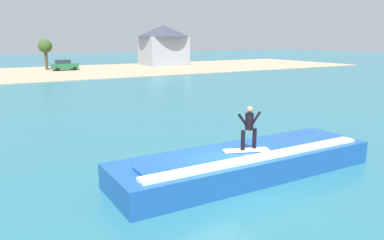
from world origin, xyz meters
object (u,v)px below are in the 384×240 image
object	(u,v)px
surfer	(249,125)
surfboard	(246,150)
house_gabled_white	(163,43)
car_far_shore	(64,65)
tree_tall_bare	(45,47)
wave_crest	(246,163)

from	to	relation	value
surfer	surfboard	bearing A→B (deg)	-172.69
house_gabled_white	surfer	bearing A→B (deg)	-113.20
car_far_shore	house_gabled_white	distance (m)	20.63
car_far_shore	tree_tall_bare	xyz separation A→B (m)	(-2.35, 2.64, 2.94)
car_far_shore	tree_tall_bare	world-z (taller)	tree_tall_bare
wave_crest	house_gabled_white	xyz separation A→B (m)	(24.65, 57.46, 3.94)
wave_crest	car_far_shore	bearing A→B (deg)	85.15
surfer	house_gabled_white	world-z (taller)	house_gabled_white
wave_crest	surfer	distance (m)	1.58
surfer	car_far_shore	bearing A→B (deg)	85.11
surfboard	tree_tall_bare	size ratio (longest dim) A/B	0.35
surfboard	surfer	bearing A→B (deg)	7.31
tree_tall_bare	wave_crest	bearing A→B (deg)	-92.26
wave_crest	car_far_shore	xyz separation A→B (m)	(4.59, 54.13, 0.44)
wave_crest	tree_tall_bare	xyz separation A→B (m)	(2.24, 56.78, 3.38)
surfboard	house_gabled_white	world-z (taller)	house_gabled_white
tree_tall_bare	surfboard	bearing A→B (deg)	-92.44
wave_crest	tree_tall_bare	size ratio (longest dim) A/B	2.11
surfboard	surfer	size ratio (longest dim) A/B	1.08
tree_tall_bare	surfer	bearing A→B (deg)	-92.31
car_far_shore	wave_crest	bearing A→B (deg)	-94.85
surfer	house_gabled_white	bearing A→B (deg)	66.80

